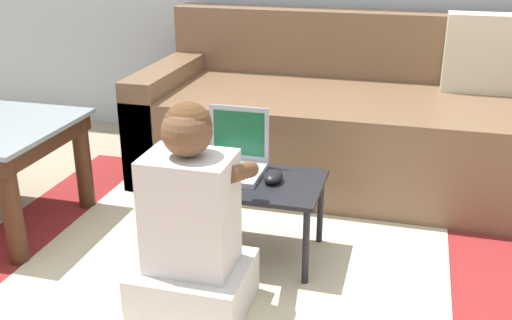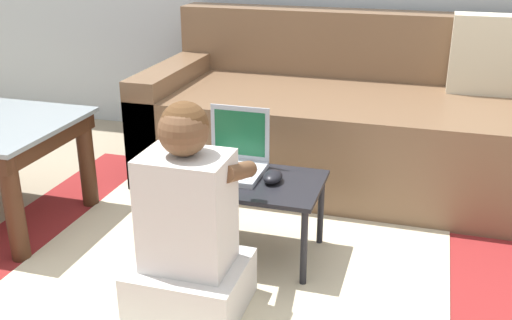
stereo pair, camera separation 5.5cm
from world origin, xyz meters
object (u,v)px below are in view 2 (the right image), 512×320
(person_seated, at_px, (189,230))
(laptop, at_px, (233,162))
(laptop_desk, at_px, (243,188))
(couch, at_px, (355,123))
(computer_mouse, at_px, (273,177))

(person_seated, bearing_deg, laptop, 90.02)
(laptop, bearing_deg, laptop_desk, -45.56)
(couch, bearing_deg, computer_mouse, -101.50)
(laptop, xyz_separation_m, computer_mouse, (0.17, -0.05, -0.02))
(computer_mouse, xyz_separation_m, person_seated, (-0.17, -0.39, -0.04))
(laptop, height_order, person_seated, person_seated)
(laptop, distance_m, computer_mouse, 0.17)
(laptop_desk, bearing_deg, laptop, 134.44)
(couch, xyz_separation_m, laptop, (-0.34, -0.82, 0.07))
(laptop, relative_size, computer_mouse, 2.26)
(couch, distance_m, person_seated, 1.31)
(person_seated, bearing_deg, couch, 74.74)
(laptop, distance_m, person_seated, 0.44)
(computer_mouse, bearing_deg, laptop_desk, -176.19)
(couch, relative_size, laptop, 8.39)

